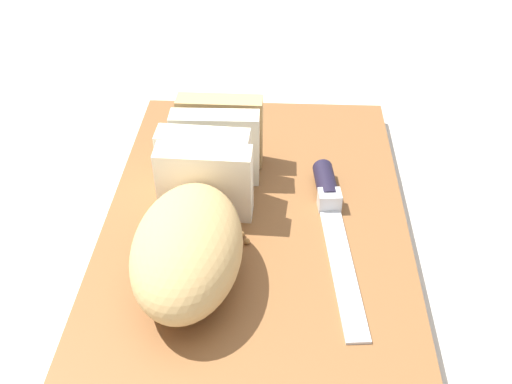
% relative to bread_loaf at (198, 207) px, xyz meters
% --- Properties ---
extents(ground_plane, '(3.00, 3.00, 0.00)m').
position_rel_bread_loaf_xyz_m(ground_plane, '(0.04, -0.05, -0.07)').
color(ground_plane, beige).
extents(cutting_board, '(0.48, 0.32, 0.03)m').
position_rel_bread_loaf_xyz_m(cutting_board, '(0.04, -0.05, -0.05)').
color(cutting_board, brown).
rests_on(cutting_board, ground_plane).
extents(bread_loaf, '(0.30, 0.11, 0.08)m').
position_rel_bread_loaf_xyz_m(bread_loaf, '(0.00, 0.00, 0.00)').
color(bread_loaf, tan).
rests_on(bread_loaf, cutting_board).
extents(bread_knife, '(0.24, 0.04, 0.02)m').
position_rel_bread_loaf_xyz_m(bread_knife, '(0.05, -0.13, -0.03)').
color(bread_knife, silver).
rests_on(bread_knife, cutting_board).
extents(crumb_near_knife, '(0.01, 0.01, 0.01)m').
position_rel_bread_loaf_xyz_m(crumb_near_knife, '(0.00, -0.04, -0.04)').
color(crumb_near_knife, '#A8753D').
rests_on(crumb_near_knife, cutting_board).
extents(crumb_near_loaf, '(0.01, 0.01, 0.01)m').
position_rel_bread_loaf_xyz_m(crumb_near_loaf, '(-0.01, -0.05, -0.04)').
color(crumb_near_loaf, '#A8753D').
rests_on(crumb_near_loaf, cutting_board).
extents(crumb_stray_left, '(0.00, 0.00, 0.00)m').
position_rel_bread_loaf_xyz_m(crumb_stray_left, '(0.04, -0.01, -0.04)').
color(crumb_stray_left, '#A8753D').
rests_on(crumb_stray_left, cutting_board).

